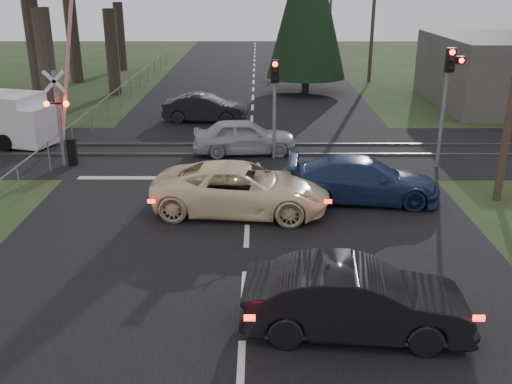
{
  "coord_description": "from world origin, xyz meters",
  "views": [
    {
      "loc": [
        0.32,
        -12.21,
        7.04
      ],
      "look_at": [
        0.27,
        3.21,
        1.3
      ],
      "focal_mm": 40.0,
      "sensor_mm": 36.0,
      "label": 1
    }
  ],
  "objects_px": {
    "utility_pole_mid": "(373,15)",
    "dark_hatchback": "(355,300)",
    "traffic_signal_center": "(275,92)",
    "silver_car": "(244,137)",
    "traffic_signal_right": "(448,85)",
    "utility_pole_far": "(331,2)",
    "crossing_signal": "(65,115)",
    "dark_car_far": "(205,108)",
    "blue_sedan": "(363,180)",
    "cream_coupe": "(241,189)"
  },
  "relations": [
    {
      "from": "traffic_signal_center",
      "to": "utility_pole_far",
      "type": "bearing_deg",
      "value": 80.4
    },
    {
      "from": "utility_pole_mid",
      "to": "blue_sedan",
      "type": "bearing_deg",
      "value": -100.9
    },
    {
      "from": "crossing_signal",
      "to": "traffic_signal_center",
      "type": "height_order",
      "value": "crossing_signal"
    },
    {
      "from": "utility_pole_far",
      "to": "dark_car_far",
      "type": "distance_m",
      "value": 39.34
    },
    {
      "from": "traffic_signal_center",
      "to": "utility_pole_mid",
      "type": "height_order",
      "value": "utility_pole_mid"
    },
    {
      "from": "dark_car_far",
      "to": "traffic_signal_center",
      "type": "bearing_deg",
      "value": -147.33
    },
    {
      "from": "traffic_signal_right",
      "to": "utility_pole_far",
      "type": "relative_size",
      "value": 0.52
    },
    {
      "from": "utility_pole_mid",
      "to": "cream_coupe",
      "type": "relative_size",
      "value": 1.6
    },
    {
      "from": "traffic_signal_right",
      "to": "dark_hatchback",
      "type": "distance_m",
      "value": 12.71
    },
    {
      "from": "utility_pole_far",
      "to": "dark_hatchback",
      "type": "xyz_separation_m",
      "value": [
        -6.14,
        -56.85,
        -3.95
      ]
    },
    {
      "from": "traffic_signal_center",
      "to": "silver_car",
      "type": "height_order",
      "value": "traffic_signal_center"
    },
    {
      "from": "traffic_signal_right",
      "to": "utility_pole_mid",
      "type": "bearing_deg",
      "value": 87.34
    },
    {
      "from": "cream_coupe",
      "to": "silver_car",
      "type": "xyz_separation_m",
      "value": [
        -0.05,
        6.61,
        -0.03
      ]
    },
    {
      "from": "cream_coupe",
      "to": "blue_sedan",
      "type": "distance_m",
      "value": 4.19
    },
    {
      "from": "crossing_signal",
      "to": "blue_sedan",
      "type": "relative_size",
      "value": 1.37
    },
    {
      "from": "traffic_signal_center",
      "to": "dark_car_far",
      "type": "height_order",
      "value": "traffic_signal_center"
    },
    {
      "from": "utility_pole_mid",
      "to": "silver_car",
      "type": "bearing_deg",
      "value": -115.34
    },
    {
      "from": "dark_car_far",
      "to": "utility_pole_mid",
      "type": "bearing_deg",
      "value": -35.5
    },
    {
      "from": "dark_hatchback",
      "to": "silver_car",
      "type": "distance_m",
      "value": 13.62
    },
    {
      "from": "traffic_signal_right",
      "to": "utility_pole_far",
      "type": "height_order",
      "value": "utility_pole_far"
    },
    {
      "from": "traffic_signal_right",
      "to": "crossing_signal",
      "type": "bearing_deg",
      "value": 178.79
    },
    {
      "from": "dark_hatchback",
      "to": "blue_sedan",
      "type": "distance_m",
      "value": 7.91
    },
    {
      "from": "crossing_signal",
      "to": "dark_car_far",
      "type": "bearing_deg",
      "value": 57.76
    },
    {
      "from": "traffic_signal_center",
      "to": "dark_hatchback",
      "type": "bearing_deg",
      "value": -83.78
    },
    {
      "from": "dark_hatchback",
      "to": "dark_car_far",
      "type": "bearing_deg",
      "value": 18.67
    },
    {
      "from": "crossing_signal",
      "to": "dark_car_far",
      "type": "xyz_separation_m",
      "value": [
        4.82,
        7.64,
        -1.34
      ]
    },
    {
      "from": "crossing_signal",
      "to": "utility_pole_mid",
      "type": "distance_m",
      "value": 25.78
    },
    {
      "from": "silver_car",
      "to": "traffic_signal_right",
      "type": "bearing_deg",
      "value": -109.88
    },
    {
      "from": "dark_hatchback",
      "to": "dark_car_far",
      "type": "relative_size",
      "value": 1.08
    },
    {
      "from": "cream_coupe",
      "to": "utility_pole_mid",
      "type": "bearing_deg",
      "value": -13.36
    },
    {
      "from": "traffic_signal_center",
      "to": "utility_pole_mid",
      "type": "distance_m",
      "value": 20.82
    },
    {
      "from": "utility_pole_mid",
      "to": "cream_coupe",
      "type": "height_order",
      "value": "utility_pole_mid"
    },
    {
      "from": "crossing_signal",
      "to": "traffic_signal_center",
      "type": "xyz_separation_m",
      "value": [
        8.27,
        0.89,
        0.75
      ]
    },
    {
      "from": "silver_car",
      "to": "crossing_signal",
      "type": "bearing_deg",
      "value": 98.59
    },
    {
      "from": "traffic_signal_right",
      "to": "dark_hatchback",
      "type": "height_order",
      "value": "traffic_signal_right"
    },
    {
      "from": "utility_pole_far",
      "to": "blue_sedan",
      "type": "bearing_deg",
      "value": -95.39
    },
    {
      "from": "traffic_signal_right",
      "to": "utility_pole_mid",
      "type": "xyz_separation_m",
      "value": [
        0.95,
        20.53,
        1.41
      ]
    },
    {
      "from": "utility_pole_mid",
      "to": "dark_hatchback",
      "type": "xyz_separation_m",
      "value": [
        -6.14,
        -31.85,
        -3.95
      ]
    },
    {
      "from": "utility_pole_mid",
      "to": "blue_sedan",
      "type": "relative_size",
      "value": 1.77
    },
    {
      "from": "crossing_signal",
      "to": "utility_pole_far",
      "type": "xyz_separation_m",
      "value": [
        15.77,
        45.21,
        2.67
      ]
    },
    {
      "from": "silver_car",
      "to": "traffic_signal_center",
      "type": "bearing_deg",
      "value": -128.92
    },
    {
      "from": "traffic_signal_center",
      "to": "silver_car",
      "type": "bearing_deg",
      "value": 146.31
    },
    {
      "from": "crossing_signal",
      "to": "silver_car",
      "type": "relative_size",
      "value": 1.58
    },
    {
      "from": "crossing_signal",
      "to": "utility_pole_mid",
      "type": "relative_size",
      "value": 0.77
    },
    {
      "from": "utility_pole_mid",
      "to": "cream_coupe",
      "type": "distance_m",
      "value": 26.85
    },
    {
      "from": "silver_car",
      "to": "blue_sedan",
      "type": "bearing_deg",
      "value": -148.84
    },
    {
      "from": "crossing_signal",
      "to": "utility_pole_mid",
      "type": "xyz_separation_m",
      "value": [
        15.77,
        20.21,
        2.67
      ]
    },
    {
      "from": "crossing_signal",
      "to": "cream_coupe",
      "type": "height_order",
      "value": "crossing_signal"
    },
    {
      "from": "cream_coupe",
      "to": "silver_car",
      "type": "height_order",
      "value": "cream_coupe"
    },
    {
      "from": "traffic_signal_right",
      "to": "utility_pole_far",
      "type": "xyz_separation_m",
      "value": [
        0.95,
        45.53,
        1.41
      ]
    }
  ]
}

